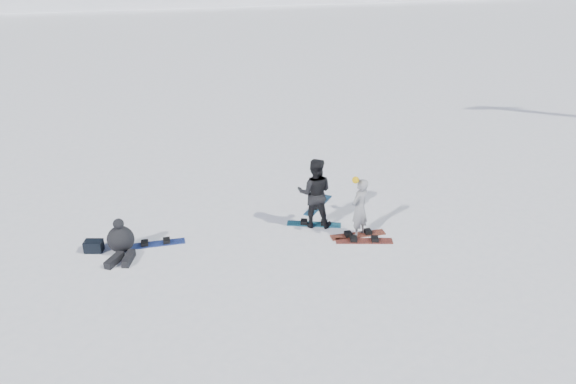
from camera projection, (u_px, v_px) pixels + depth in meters
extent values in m
plane|color=white|center=(378.00, 225.00, 15.61)|extent=(420.00, 420.00, 0.00)
cube|color=white|center=(201.00, 9.00, 64.47)|extent=(90.00, 14.00, 5.00)
ellipsoid|color=white|center=(379.00, 2.00, 165.31)|extent=(117.00, 90.00, 45.00)
imported|color=#9D9CA1|center=(360.00, 208.00, 14.74)|extent=(0.72, 0.68, 1.65)
sphere|color=#ECB20C|center=(356.00, 180.00, 14.21)|extent=(0.18, 0.18, 0.18)
imported|color=black|center=(315.00, 193.00, 15.21)|extent=(1.15, 1.02, 1.97)
ellipsoid|color=black|center=(121.00, 239.00, 14.16)|extent=(0.86, 0.80, 0.71)
sphere|color=black|center=(118.00, 224.00, 13.97)|extent=(0.27, 0.27, 0.27)
cube|color=black|center=(129.00, 258.00, 13.87)|extent=(0.34, 0.65, 0.18)
cube|color=black|center=(114.00, 260.00, 13.80)|extent=(0.48, 0.62, 0.18)
cube|color=black|center=(94.00, 246.00, 14.29)|extent=(0.51, 0.40, 0.30)
cube|color=#A13F23|center=(358.00, 235.00, 15.08)|extent=(1.50, 0.28, 0.03)
cube|color=teal|center=(314.00, 224.00, 15.62)|extent=(1.51, 0.74, 0.03)
cube|color=#1C369B|center=(156.00, 244.00, 14.65)|extent=(1.50, 0.29, 0.03)
cube|color=maroon|center=(364.00, 241.00, 14.79)|extent=(1.52, 0.62, 0.03)
cube|color=navy|center=(318.00, 205.00, 16.70)|extent=(1.16, 1.34, 0.03)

